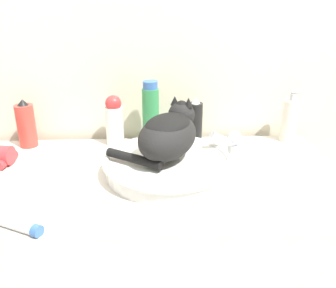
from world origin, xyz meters
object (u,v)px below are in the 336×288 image
at_px(hairspray_can_black, 195,122).
at_px(shampoo_bottle_tall, 151,114).
at_px(soap_pump_bottle, 289,120).
at_px(spray_bottle_trigger, 26,125).
at_px(cream_tube, 13,224).
at_px(faucet, 232,143).
at_px(lotion_bottle_white, 114,120).
at_px(cat, 169,132).

bearing_deg(hairspray_can_black, shampoo_bottle_tall, -180.00).
xyz_separation_m(soap_pump_bottle, hairspray_can_black, (-0.36, 0.00, -0.00)).
relative_size(soap_pump_bottle, spray_bottle_trigger, 1.10).
distance_m(shampoo_bottle_tall, spray_bottle_trigger, 0.46).
height_order(hairspray_can_black, spray_bottle_trigger, spray_bottle_trigger).
bearing_deg(shampoo_bottle_tall, soap_pump_bottle, 0.00).
bearing_deg(cream_tube, soap_pump_bottle, 31.04).
xyz_separation_m(faucet, soap_pump_bottle, (0.26, 0.16, 0.02)).
height_order(lotion_bottle_white, cream_tube, lotion_bottle_white).
xyz_separation_m(cat, shampoo_bottle_tall, (-0.05, 0.25, -0.02)).
height_order(soap_pump_bottle, cream_tube, soap_pump_bottle).
bearing_deg(soap_pump_bottle, shampoo_bottle_tall, -180.00).
height_order(lotion_bottle_white, hairspray_can_black, lotion_bottle_white).
relative_size(faucet, soap_pump_bottle, 0.61).
xyz_separation_m(soap_pump_bottle, cream_tube, (-0.87, -0.52, -0.07)).
height_order(cat, hairspray_can_black, cat).
height_order(cat, faucet, cat).
relative_size(cat, lotion_bottle_white, 1.68).
bearing_deg(spray_bottle_trigger, cat, -25.61).
height_order(faucet, cream_tube, faucet).
bearing_deg(cat, faucet, -37.49).
xyz_separation_m(shampoo_bottle_tall, hairspray_can_black, (0.17, 0.00, -0.03)).
bearing_deg(lotion_bottle_white, hairspray_can_black, 0.00).
xyz_separation_m(faucet, shampoo_bottle_tall, (-0.27, 0.16, 0.06)).
distance_m(soap_pump_bottle, lotion_bottle_white, 0.67).
bearing_deg(shampoo_bottle_tall, cream_tube, -122.96).
distance_m(faucet, hairspray_can_black, 0.19).
height_order(soap_pump_bottle, lotion_bottle_white, soap_pump_bottle).
bearing_deg(spray_bottle_trigger, hairspray_can_black, -0.00).
height_order(cat, soap_pump_bottle, cat).
bearing_deg(faucet, soap_pump_bottle, -172.58).
bearing_deg(hairspray_can_black, cream_tube, -134.05).
xyz_separation_m(lotion_bottle_white, hairspray_can_black, (0.30, 0.00, -0.01)).
xyz_separation_m(shampoo_bottle_tall, cream_tube, (-0.34, -0.52, -0.10)).
relative_size(faucet, shampoo_bottle_tall, 0.50).
relative_size(cat, spray_bottle_trigger, 1.77).
bearing_deg(soap_pump_bottle, cream_tube, -148.96).
relative_size(cat, shampoo_bottle_tall, 1.33).
xyz_separation_m(soap_pump_bottle, lotion_bottle_white, (-0.67, 0.00, 0.01)).
bearing_deg(soap_pump_bottle, faucet, -148.76).
xyz_separation_m(faucet, lotion_bottle_white, (-0.41, 0.16, 0.04)).
xyz_separation_m(faucet, cream_tube, (-0.61, -0.37, -0.05)).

